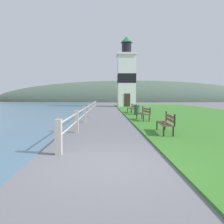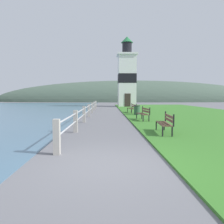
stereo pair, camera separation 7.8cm
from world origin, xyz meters
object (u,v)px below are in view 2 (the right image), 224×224
Objects in this scene: park_bench_far at (132,108)px; lighthouse at (127,77)px; trash_bin at (137,110)px; park_bench_near at (166,122)px; park_bench_midway at (144,113)px.

lighthouse is (0.69, 13.27, 4.02)m from park_bench_far.
park_bench_near is at bearing -90.25° from trash_bin.
park_bench_far is 13.88m from lighthouse.
park_bench_far is at bearing 94.08° from trash_bin.
trash_bin is at bearing -98.68° from park_bench_midway.
lighthouse reaches higher than park_bench_near.
lighthouse reaches higher than park_bench_far.
lighthouse is at bearing -98.91° from park_bench_midway.
park_bench_near is 24.82m from lighthouse.
park_bench_far is at bearing -96.74° from park_bench_midway.
park_bench_midway is 4.13m from trash_bin.
park_bench_near is 11.21m from park_bench_far.
park_bench_near reaches higher than trash_bin.
lighthouse reaches higher than trash_bin.
park_bench_midway reaches higher than trash_bin.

